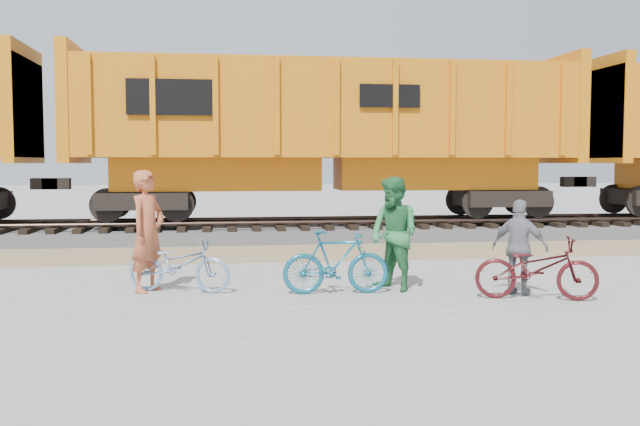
{
  "coord_description": "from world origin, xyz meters",
  "views": [
    {
      "loc": [
        -2.18,
        -10.86,
        2.09
      ],
      "look_at": [
        -0.48,
        1.5,
        1.21
      ],
      "focal_mm": 40.0,
      "sensor_mm": 36.0,
      "label": 1
    }
  ],
  "objects_px": {
    "bicycle_teal": "(336,262)",
    "person_solo": "(148,231)",
    "bicycle_blue": "(179,264)",
    "bicycle_maroon": "(536,268)",
    "person_man": "(394,234)",
    "person_woman": "(520,247)",
    "hopper_car_center": "(328,130)"
  },
  "relations": [
    {
      "from": "bicycle_teal",
      "to": "bicycle_maroon",
      "type": "height_order",
      "value": "bicycle_teal"
    },
    {
      "from": "person_solo",
      "to": "person_woman",
      "type": "xyz_separation_m",
      "value": [
        5.86,
        -1.1,
        -0.23
      ]
    },
    {
      "from": "hopper_car_center",
      "to": "bicycle_blue",
      "type": "height_order",
      "value": "hopper_car_center"
    },
    {
      "from": "bicycle_teal",
      "to": "person_woman",
      "type": "relative_size",
      "value": 1.12
    },
    {
      "from": "bicycle_maroon",
      "to": "person_man",
      "type": "xyz_separation_m",
      "value": [
        -1.97,
        1.08,
        0.45
      ]
    },
    {
      "from": "person_solo",
      "to": "person_man",
      "type": "relative_size",
      "value": 1.06
    },
    {
      "from": "person_solo",
      "to": "bicycle_blue",
      "type": "bearing_deg",
      "value": -70.53
    },
    {
      "from": "person_solo",
      "to": "hopper_car_center",
      "type": "bearing_deg",
      "value": 3.65
    },
    {
      "from": "bicycle_teal",
      "to": "person_solo",
      "type": "xyz_separation_m",
      "value": [
        -2.99,
        0.62,
        0.48
      ]
    },
    {
      "from": "bicycle_teal",
      "to": "person_woman",
      "type": "xyz_separation_m",
      "value": [
        2.87,
        -0.48,
        0.25
      ]
    },
    {
      "from": "bicycle_teal",
      "to": "person_solo",
      "type": "relative_size",
      "value": 0.86
    },
    {
      "from": "bicycle_teal",
      "to": "person_woman",
      "type": "height_order",
      "value": "person_woman"
    },
    {
      "from": "hopper_car_center",
      "to": "bicycle_teal",
      "type": "xyz_separation_m",
      "value": [
        -1.16,
        -8.72,
        -2.5
      ]
    },
    {
      "from": "hopper_car_center",
      "to": "person_solo",
      "type": "height_order",
      "value": "hopper_car_center"
    },
    {
      "from": "person_solo",
      "to": "person_man",
      "type": "distance_m",
      "value": 4.02
    },
    {
      "from": "person_man",
      "to": "person_woman",
      "type": "bearing_deg",
      "value": 38.31
    },
    {
      "from": "hopper_car_center",
      "to": "person_man",
      "type": "height_order",
      "value": "hopper_car_center"
    },
    {
      "from": "person_solo",
      "to": "person_man",
      "type": "height_order",
      "value": "person_solo"
    },
    {
      "from": "bicycle_blue",
      "to": "person_woman",
      "type": "distance_m",
      "value": 5.46
    },
    {
      "from": "person_solo",
      "to": "person_woman",
      "type": "distance_m",
      "value": 5.97
    },
    {
      "from": "bicycle_maroon",
      "to": "person_woman",
      "type": "bearing_deg",
      "value": 31.27
    },
    {
      "from": "hopper_car_center",
      "to": "person_man",
      "type": "bearing_deg",
      "value": -91.06
    },
    {
      "from": "bicycle_teal",
      "to": "person_solo",
      "type": "bearing_deg",
      "value": 80.52
    },
    {
      "from": "bicycle_blue",
      "to": "bicycle_maroon",
      "type": "bearing_deg",
      "value": -86.16
    },
    {
      "from": "bicycle_maroon",
      "to": "person_woman",
      "type": "distance_m",
      "value": 0.5
    },
    {
      "from": "bicycle_blue",
      "to": "bicycle_teal",
      "type": "xyz_separation_m",
      "value": [
        2.49,
        -0.52,
        0.06
      ]
    },
    {
      "from": "person_man",
      "to": "person_woman",
      "type": "height_order",
      "value": "person_man"
    },
    {
      "from": "bicycle_blue",
      "to": "bicycle_maroon",
      "type": "relative_size",
      "value": 0.94
    },
    {
      "from": "person_solo",
      "to": "person_man",
      "type": "bearing_deg",
      "value": -65.26
    },
    {
      "from": "person_solo",
      "to": "bicycle_teal",
      "type": "bearing_deg",
      "value": -70.97
    },
    {
      "from": "bicycle_blue",
      "to": "bicycle_teal",
      "type": "distance_m",
      "value": 2.55
    },
    {
      "from": "hopper_car_center",
      "to": "person_solo",
      "type": "xyz_separation_m",
      "value": [
        -4.15,
        -8.1,
        -2.02
      ]
    }
  ]
}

